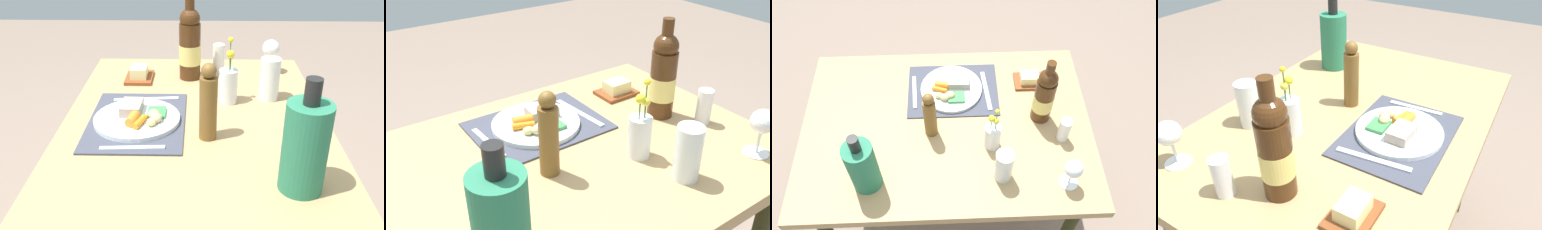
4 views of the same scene
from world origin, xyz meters
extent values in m
plane|color=gray|center=(0.00, 0.00, 0.00)|extent=(8.00, 8.00, 0.00)
cube|color=tan|center=(0.00, 0.00, 0.74)|extent=(1.17, 0.82, 0.04)
cylinder|color=#2C2D14|center=(-0.50, -0.33, 0.36)|extent=(0.05, 0.05, 0.72)
cylinder|color=#2C2D14|center=(0.50, -0.33, 0.36)|extent=(0.05, 0.05, 0.72)
cube|color=#3E414E|center=(-0.03, -0.18, 0.76)|extent=(0.39, 0.29, 0.01)
cylinder|color=white|center=(-0.02, -0.18, 0.77)|extent=(0.26, 0.26, 0.01)
cube|color=#A49287|center=(-0.06, -0.20, 0.79)|extent=(0.09, 0.07, 0.03)
cylinder|color=orange|center=(0.02, -0.19, 0.79)|extent=(0.06, 0.04, 0.03)
cylinder|color=orange|center=(0.03, -0.16, 0.79)|extent=(0.07, 0.04, 0.02)
ellipsoid|color=tan|center=(-0.02, -0.13, 0.79)|extent=(0.04, 0.03, 0.03)
ellipsoid|color=tan|center=(0.01, -0.12, 0.79)|extent=(0.04, 0.03, 0.03)
ellipsoid|color=#D1C275|center=(0.03, -0.13, 0.79)|extent=(0.03, 0.03, 0.02)
cube|color=#3C8649|center=(-0.04, -0.12, 0.78)|extent=(0.07, 0.06, 0.01)
cube|color=silver|center=(-0.17, -0.17, 0.77)|extent=(0.04, 0.22, 0.00)
cube|color=silver|center=(0.14, -0.17, 0.77)|extent=(0.03, 0.18, 0.00)
cylinder|color=#277452|center=(0.29, 0.25, 0.87)|extent=(0.11, 0.11, 0.22)
cylinder|color=black|center=(0.29, 0.25, 1.01)|extent=(0.04, 0.04, 0.06)
cylinder|color=silver|center=(-0.18, 0.11, 0.82)|extent=(0.06, 0.06, 0.12)
cylinder|color=#3F7233|center=(-0.18, 0.11, 0.87)|extent=(0.00, 0.00, 0.21)
sphere|color=yellow|center=(-0.18, 0.11, 0.97)|extent=(0.02, 0.02, 0.02)
cylinder|color=#3F7233|center=(-0.17, 0.11, 0.84)|extent=(0.00, 0.00, 0.17)
sphere|color=yellow|center=(-0.17, 0.11, 0.93)|extent=(0.03, 0.03, 0.03)
cylinder|color=#3F7233|center=(-0.18, 0.11, 0.84)|extent=(0.00, 0.00, 0.16)
sphere|color=yellow|center=(-0.18, 0.11, 0.92)|extent=(0.02, 0.02, 0.02)
cube|color=brown|center=(-0.37, -0.22, 0.76)|extent=(0.13, 0.10, 0.01)
cube|color=#F0E397|center=(-0.37, -0.22, 0.79)|extent=(0.08, 0.06, 0.04)
cylinder|color=white|center=(-0.46, 0.09, 0.81)|extent=(0.05, 0.05, 0.11)
cylinder|color=silver|center=(-0.20, 0.25, 0.83)|extent=(0.07, 0.07, 0.14)
cylinder|color=#AECEC0|center=(-0.20, 0.25, 0.80)|extent=(0.06, 0.06, 0.08)
cylinder|color=#442610|center=(-0.39, -0.03, 0.86)|extent=(0.08, 0.08, 0.21)
sphere|color=#442610|center=(-0.39, -0.03, 0.99)|extent=(0.08, 0.08, 0.08)
cylinder|color=#442610|center=(-0.39, -0.03, 1.03)|extent=(0.03, 0.03, 0.08)
cylinder|color=#E9D46F|center=(-0.39, -0.03, 0.85)|extent=(0.08, 0.08, 0.07)
cylinder|color=brown|center=(0.06, 0.04, 0.85)|extent=(0.05, 0.05, 0.19)
sphere|color=brown|center=(0.06, 0.04, 0.96)|extent=(0.04, 0.04, 0.04)
cylinder|color=white|center=(-0.44, 0.28, 0.76)|extent=(0.07, 0.07, 0.00)
cylinder|color=white|center=(-0.44, 0.28, 0.79)|extent=(0.01, 0.01, 0.07)
sphere|color=white|center=(-0.44, 0.28, 0.86)|extent=(0.07, 0.07, 0.07)
camera|label=1|loc=(1.11, 0.01, 1.38)|focal=39.54mm
camera|label=2|loc=(0.50, 0.79, 1.40)|focal=39.55mm
camera|label=3|loc=(-0.03, 0.99, 2.10)|focal=38.13mm
camera|label=4|loc=(-0.81, -0.47, 1.36)|focal=31.63mm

